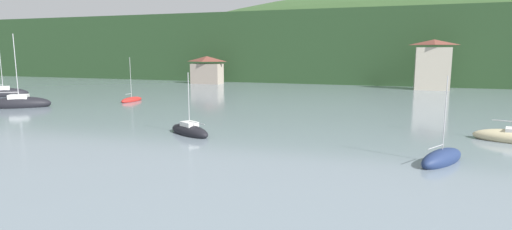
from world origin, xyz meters
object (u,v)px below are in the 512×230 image
Objects in this scene: sailboat_far_4 at (19,104)px; sailboat_mid_6 at (442,159)px; shore_building_westcentral at (433,66)px; sailboat_far_9 at (132,100)px; sailboat_far_3 at (4,94)px; shore_building_west at (207,70)px; sailboat_mid_2 at (189,131)px.

sailboat_far_4 reaches higher than sailboat_mid_6.
sailboat_far_9 is (-44.20, -34.77, -4.53)m from shore_building_westcentral.
sailboat_far_4 reaches higher than sailboat_far_3.
sailboat_far_9 is at bearing -44.10° from sailboat_far_3.
sailboat_far_3 is 68.05m from sailboat_mid_6.
sailboat_far_3 is (-19.84, -36.44, -2.59)m from shore_building_west.
shore_building_westcentral reaches higher than shore_building_west.
sailboat_far_9 is (10.28, 10.46, -0.30)m from sailboat_far_4.
sailboat_far_4 is (13.94, -9.07, 0.01)m from sailboat_far_3.
shore_building_westcentral is 57.12m from sailboat_mid_6.
sailboat_mid_6 is (50.89, -11.60, -0.21)m from sailboat_far_4.
shore_building_west reaches higher than sailboat_mid_6.
shore_building_westcentral is 77.51m from sailboat_far_3.
sailboat_mid_2 is 27.66m from sailboat_far_9.
sailboat_far_3 reaches higher than sailboat_mid_6.
sailboat_far_4 is (-5.89, -45.51, -2.58)m from shore_building_west.
shore_building_westcentral is 70.94m from sailboat_far_4.
sailboat_mid_2 is 0.58× the size of sailboat_far_4.
sailboat_mid_2 is at bearing -51.08° from sailboat_far_4.
sailboat_mid_2 is 0.96× the size of sailboat_mid_6.
sailboat_mid_2 is at bearing -132.93° from sailboat_far_9.
sailboat_far_3 is at bearing 93.97° from sailboat_far_9.
sailboat_far_4 is at bearing -140.30° from shore_building_westcentral.
shore_building_west is at bearing 179.68° from shore_building_westcentral.
sailboat_far_3 is 24.27m from sailboat_far_9.
shore_building_westcentral is 0.95× the size of sailboat_far_4.
sailboat_far_3 is 0.94× the size of sailboat_far_4.
shore_building_west is 1.07× the size of sailboat_far_9.
sailboat_mid_2 is at bearing 111.64° from sailboat_mid_6.
sailboat_far_4 is 14.67m from sailboat_far_9.
sailboat_far_3 is at bearing 7.55° from sailboat_mid_2.
shore_building_westcentral reaches higher than sailboat_far_4.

